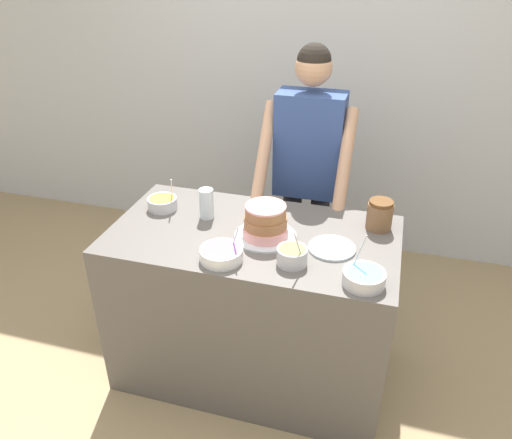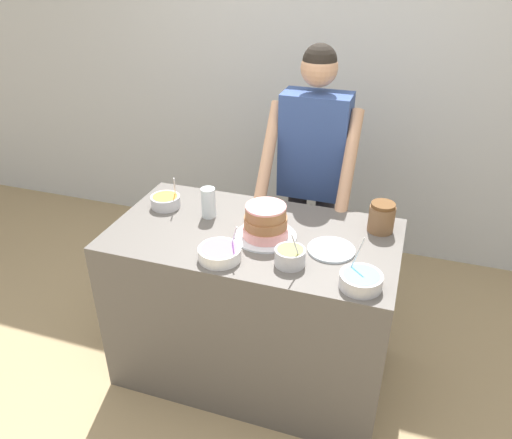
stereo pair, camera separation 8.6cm
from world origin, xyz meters
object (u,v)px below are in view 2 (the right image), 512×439
(cake, at_px, (266,223))
(stoneware_jar, at_px, (382,217))
(person_baker, at_px, (313,161))
(frosting_bowl_orange, at_px, (166,201))
(drinking_glass, at_px, (208,203))
(frosting_bowl_olive, at_px, (290,256))
(frosting_bowl_blue, at_px, (361,280))
(frosting_bowl_purple, at_px, (220,253))
(ceramic_plate, at_px, (331,250))

(cake, distance_m, stoneware_jar, 0.57)
(person_baker, bearing_deg, stoneware_jar, -46.20)
(frosting_bowl_orange, distance_m, drinking_glass, 0.26)
(drinking_glass, relative_size, stoneware_jar, 1.06)
(frosting_bowl_orange, xyz_separation_m, stoneware_jar, (1.11, 0.11, 0.04))
(person_baker, bearing_deg, drinking_glass, -124.24)
(frosting_bowl_olive, bearing_deg, frosting_bowl_blue, -11.83)
(frosting_bowl_purple, xyz_separation_m, frosting_bowl_olive, (0.31, 0.06, 0.01))
(frosting_bowl_blue, relative_size, frosting_bowl_olive, 1.04)
(frosting_bowl_blue, relative_size, ceramic_plate, 0.89)
(cake, relative_size, frosting_bowl_olive, 1.59)
(frosting_bowl_purple, bearing_deg, frosting_bowl_olive, 10.49)
(drinking_glass, bearing_deg, frosting_bowl_orange, 174.82)
(cake, relative_size, frosting_bowl_blue, 1.53)
(cake, relative_size, stoneware_jar, 2.00)
(person_baker, height_order, cake, person_baker)
(ceramic_plate, bearing_deg, frosting_bowl_blue, -54.52)
(frosting_bowl_blue, relative_size, drinking_glass, 1.24)
(cake, xyz_separation_m, frosting_bowl_orange, (-0.60, 0.13, -0.04))
(frosting_bowl_purple, height_order, ceramic_plate, frosting_bowl_purple)
(cake, height_order, stoneware_jar, cake)
(ceramic_plate, xyz_separation_m, stoneware_jar, (0.19, 0.26, 0.07))
(person_baker, xyz_separation_m, frosting_bowl_orange, (-0.67, -0.57, -0.09))
(stoneware_jar, bearing_deg, frosting_bowl_blue, -93.07)
(frosting_bowl_purple, bearing_deg, ceramic_plate, 25.73)
(frosting_bowl_purple, xyz_separation_m, frosting_bowl_orange, (-0.46, 0.37, 0.00))
(person_baker, height_order, frosting_bowl_blue, person_baker)
(frosting_bowl_purple, height_order, drinking_glass, frosting_bowl_purple)
(frosting_bowl_purple, height_order, frosting_bowl_blue, frosting_bowl_blue)
(frosting_bowl_purple, bearing_deg, stoneware_jar, 36.35)
(drinking_glass, bearing_deg, frosting_bowl_blue, -23.31)
(cake, bearing_deg, frosting_bowl_olive, -47.40)
(cake, xyz_separation_m, stoneware_jar, (0.51, 0.24, -0.00))
(cake, bearing_deg, ceramic_plate, -3.71)
(frosting_bowl_olive, bearing_deg, stoneware_jar, 50.89)
(cake, distance_m, frosting_bowl_orange, 0.61)
(ceramic_plate, bearing_deg, stoneware_jar, 53.44)
(cake, xyz_separation_m, drinking_glass, (-0.34, 0.10, 0.00))
(frosting_bowl_purple, xyz_separation_m, drinking_glass, (-0.20, 0.35, 0.05))
(frosting_bowl_purple, xyz_separation_m, ceramic_plate, (0.46, 0.22, -0.03))
(person_baker, distance_m, frosting_bowl_olive, 0.90)
(frosting_bowl_olive, distance_m, stoneware_jar, 0.54)
(cake, relative_size, frosting_bowl_purple, 1.55)
(person_baker, xyz_separation_m, frosting_bowl_blue, (0.42, -0.95, -0.09))
(frosting_bowl_blue, distance_m, drinking_glass, 0.90)
(frosting_bowl_orange, height_order, ceramic_plate, frosting_bowl_orange)
(frosting_bowl_blue, height_order, stoneware_jar, frosting_bowl_blue)
(frosting_bowl_orange, bearing_deg, frosting_bowl_purple, -38.79)
(frosting_bowl_purple, xyz_separation_m, frosting_bowl_blue, (0.62, -0.01, 0.00))
(frosting_bowl_orange, distance_m, ceramic_plate, 0.93)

